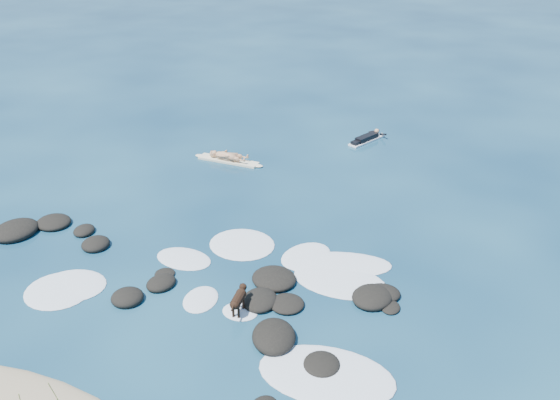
% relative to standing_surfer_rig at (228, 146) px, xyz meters
% --- Properties ---
extents(ground, '(160.00, 160.00, 0.00)m').
position_rel_standing_surfer_rig_xyz_m(ground, '(3.05, -8.10, -0.77)').
color(ground, '#0A2642').
rests_on(ground, ground).
extents(reef_rocks, '(14.73, 6.82, 0.54)m').
position_rel_standing_surfer_rig_xyz_m(reef_rocks, '(2.90, -9.19, -0.67)').
color(reef_rocks, black).
rests_on(reef_rocks, ground).
extents(breaking_foam, '(12.20, 7.81, 0.12)m').
position_rel_standing_surfer_rig_xyz_m(breaking_foam, '(5.39, -8.46, -0.76)').
color(breaking_foam, white).
rests_on(breaking_foam, ground).
extents(standing_surfer_rig, '(3.44, 0.69, 1.96)m').
position_rel_standing_surfer_rig_xyz_m(standing_surfer_rig, '(0.00, 0.00, 0.00)').
color(standing_surfer_rig, '#F7ECC5').
rests_on(standing_surfer_rig, ground).
extents(paddling_surfer_rig, '(1.47, 2.46, 0.43)m').
position_rel_standing_surfer_rig_xyz_m(paddling_surfer_rig, '(4.96, 5.08, -0.62)').
color(paddling_surfer_rig, white).
rests_on(paddling_surfer_rig, ground).
extents(dog, '(0.45, 1.25, 0.79)m').
position_rel_standing_surfer_rig_xyz_m(dog, '(5.73, -9.67, -0.25)').
color(dog, black).
rests_on(dog, ground).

